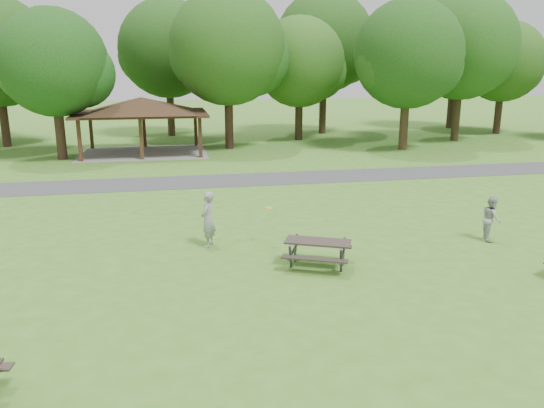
% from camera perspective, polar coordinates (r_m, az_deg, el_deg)
% --- Properties ---
extents(ground, '(160.00, 160.00, 0.00)m').
position_cam_1_polar(ground, '(14.38, -0.85, -9.23)').
color(ground, '#417722').
rests_on(ground, ground).
extents(asphalt_path, '(120.00, 3.20, 0.02)m').
position_cam_1_polar(asphalt_path, '(27.65, -6.05, 2.49)').
color(asphalt_path, '#404042').
rests_on(asphalt_path, ground).
extents(pavilion, '(8.60, 7.01, 3.76)m').
position_cam_1_polar(pavilion, '(37.07, -13.89, 10.03)').
color(pavilion, '#382014').
rests_on(pavilion, ground).
extents(tree_row_d, '(6.93, 6.60, 9.27)m').
position_cam_1_polar(tree_row_d, '(36.06, -22.31, 13.57)').
color(tree_row_d, '#301E15').
rests_on(tree_row_d, ground).
extents(tree_row_e, '(8.40, 8.00, 11.02)m').
position_cam_1_polar(tree_row_e, '(38.22, -4.65, 16.11)').
color(tree_row_e, black).
rests_on(tree_row_e, ground).
extents(tree_row_f, '(7.35, 7.00, 9.55)m').
position_cam_1_polar(tree_row_f, '(42.74, 3.08, 14.73)').
color(tree_row_f, black).
rests_on(tree_row_f, ground).
extents(tree_row_g, '(7.77, 7.40, 10.25)m').
position_cam_1_polar(tree_row_g, '(38.62, 14.54, 15.02)').
color(tree_row_g, '#332216').
rests_on(tree_row_g, ground).
extents(tree_row_h, '(8.61, 8.20, 11.37)m').
position_cam_1_polar(tree_row_h, '(44.53, 19.87, 15.44)').
color(tree_row_h, '#2F2115').
rests_on(tree_row_h, ground).
extents(tree_row_i, '(7.14, 6.80, 9.52)m').
position_cam_1_polar(tree_row_i, '(50.67, 23.69, 13.63)').
color(tree_row_i, black).
rests_on(tree_row_i, ground).
extents(tree_deep_b, '(8.40, 8.00, 11.13)m').
position_cam_1_polar(tree_deep_b, '(45.97, -11.01, 15.79)').
color(tree_deep_b, '#301F15').
rests_on(tree_deep_b, ground).
extents(tree_deep_c, '(8.82, 8.40, 11.90)m').
position_cam_1_polar(tree_deep_c, '(46.95, 5.75, 16.64)').
color(tree_deep_c, '#322116').
rests_on(tree_deep_c, ground).
extents(tree_deep_d, '(8.40, 8.00, 11.27)m').
position_cam_1_polar(tree_deep_d, '(53.46, 19.21, 15.24)').
color(tree_deep_d, black).
rests_on(tree_deep_d, ground).
extents(picnic_table_middle, '(2.38, 2.19, 0.83)m').
position_cam_1_polar(picnic_table_middle, '(15.81, 4.94, -4.62)').
color(picnic_table_middle, '#302722').
rests_on(picnic_table_middle, ground).
extents(frisbee_in_flight, '(0.29, 0.29, 0.02)m').
position_cam_1_polar(frisbee_in_flight, '(17.43, -0.32, -0.45)').
color(frisbee_in_flight, yellow).
rests_on(frisbee_in_flight, ground).
extents(frisbee_thrower, '(0.67, 0.80, 1.87)m').
position_cam_1_polar(frisbee_thrower, '(17.51, -6.92, -1.64)').
color(frisbee_thrower, gray).
rests_on(frisbee_thrower, ground).
extents(frisbee_catcher, '(0.80, 0.90, 1.53)m').
position_cam_1_polar(frisbee_catcher, '(19.55, 22.52, -1.45)').
color(frisbee_catcher, '#A9AAAC').
rests_on(frisbee_catcher, ground).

